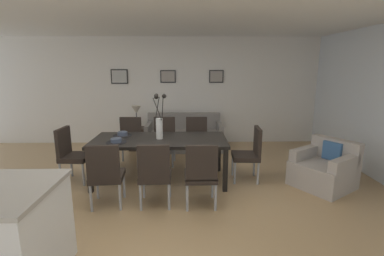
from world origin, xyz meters
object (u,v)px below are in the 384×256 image
at_px(dining_table, 160,142).
at_px(dining_chair_mid_right, 197,138).
at_px(framed_picture_right, 216,76).
at_px(dining_chair_mid_left, 201,172).
at_px(bowl_near_right, 122,133).
at_px(sofa, 184,137).
at_px(framed_picture_center, 168,76).
at_px(dining_chair_head_east, 250,151).
at_px(dining_chair_head_west, 71,152).
at_px(dining_chair_far_left, 155,172).
at_px(armchair, 324,169).
at_px(dining_chair_near_left, 106,172).
at_px(side_table, 137,138).
at_px(table_lamp, 136,112).
at_px(dining_chair_near_right, 130,139).
at_px(centerpiece_vase, 159,122).
at_px(dining_chair_far_right, 164,138).
at_px(bowl_near_left, 116,140).
at_px(framed_picture_left, 119,77).

height_order(dining_table, dining_chair_mid_right, dining_chair_mid_right).
bearing_deg(framed_picture_right, dining_chair_mid_left, -99.13).
relative_size(bowl_near_right, sofa, 0.10).
bearing_deg(framed_picture_center, framed_picture_right, 0.00).
height_order(dining_chair_head_east, framed_picture_center, framed_picture_center).
distance_m(bowl_near_right, framed_picture_right, 3.01).
bearing_deg(dining_chair_head_west, dining_chair_far_left, -31.45).
xyz_separation_m(dining_chair_head_west, armchair, (4.16, -0.29, -0.23)).
bearing_deg(dining_chair_near_left, dining_chair_head_west, 132.23).
bearing_deg(side_table, dining_chair_mid_right, -35.78).
distance_m(dining_chair_far_left, framed_picture_center, 3.52).
relative_size(dining_chair_mid_left, sofa, 0.53).
bearing_deg(sofa, table_lamp, -176.30).
relative_size(dining_chair_mid_right, table_lamp, 1.80).
distance_m(dining_chair_near_left, armchair, 3.39).
bearing_deg(dining_chair_head_west, dining_chair_head_east, -0.37).
relative_size(dining_chair_near_right, centerpiece_vase, 1.25).
height_order(dining_chair_mid_left, table_lamp, table_lamp).
relative_size(table_lamp, framed_picture_center, 1.36).
xyz_separation_m(dining_chair_head_east, table_lamp, (-2.22, 1.85, 0.38)).
relative_size(dining_table, dining_chair_far_right, 2.39).
relative_size(sofa, framed_picture_center, 4.67).
relative_size(dining_chair_mid_left, bowl_near_left, 5.41).
distance_m(dining_table, centerpiece_vase, 0.35).
bearing_deg(dining_chair_far_left, bowl_near_left, 135.00).
height_order(dining_chair_head_east, bowl_near_right, dining_chair_head_east).
bearing_deg(dining_chair_near_left, table_lamp, 91.07).
xyz_separation_m(dining_chair_far_right, dining_chair_head_east, (1.52, -0.89, 0.00)).
distance_m(armchair, framed_picture_right, 3.38).
bearing_deg(dining_table, sofa, 78.61).
height_order(dining_chair_near_left, dining_chair_near_right, same).
height_order(side_table, framed_picture_center, framed_picture_center).
bearing_deg(dining_chair_mid_left, dining_chair_head_west, 156.01).
distance_m(dining_table, side_table, 2.02).
xyz_separation_m(dining_chair_mid_right, bowl_near_left, (-1.30, -1.10, 0.27)).
relative_size(dining_chair_near_right, bowl_near_right, 5.41).
height_order(sofa, table_lamp, table_lamp).
distance_m(dining_chair_head_west, sofa, 2.68).
bearing_deg(bowl_near_left, dining_table, 18.57).
distance_m(dining_chair_head_west, table_lamp, 2.02).
height_order(dining_chair_far_left, framed_picture_right, framed_picture_right).
relative_size(dining_chair_head_west, framed_picture_center, 2.46).
height_order(dining_table, framed_picture_right, framed_picture_right).
bearing_deg(dining_chair_head_east, table_lamp, 140.27).
bearing_deg(side_table, dining_chair_far_right, -53.65).
distance_m(dining_chair_far_left, dining_chair_mid_right, 1.88).
distance_m(sofa, framed_picture_center, 1.53).
bearing_deg(dining_chair_head_west, bowl_near_left, -16.55).
xyz_separation_m(side_table, framed_picture_left, (-0.48, 0.58, 1.40)).
bearing_deg(framed_picture_center, sofa, -53.02).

